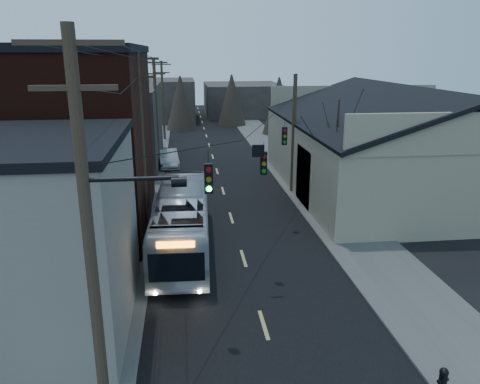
% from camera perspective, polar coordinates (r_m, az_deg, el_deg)
% --- Properties ---
extents(road_surface, '(9.00, 110.00, 0.02)m').
position_cam_1_polar(road_surface, '(38.67, -2.60, 1.83)').
color(road_surface, black).
rests_on(road_surface, ground).
extents(sidewalk_left, '(4.00, 110.00, 0.12)m').
position_cam_1_polar(sidewalk_left, '(38.74, -12.23, 1.56)').
color(sidewalk_left, '#474744').
rests_on(sidewalk_left, ground).
extents(sidewalk_right, '(4.00, 110.00, 0.12)m').
position_cam_1_polar(sidewalk_right, '(39.66, 6.81, 2.17)').
color(sidewalk_right, '#474744').
rests_on(sidewalk_right, ground).
extents(building_clapboard, '(8.00, 8.00, 7.00)m').
position_cam_1_polar(building_clapboard, '(18.58, -26.17, -5.31)').
color(building_clapboard, slate).
rests_on(building_clapboard, ground).
extents(building_brick, '(10.00, 12.00, 10.00)m').
position_cam_1_polar(building_brick, '(28.65, -21.55, 5.64)').
color(building_brick, black).
rests_on(building_brick, ground).
extents(building_left_far, '(9.00, 14.00, 7.00)m').
position_cam_1_polar(building_left_far, '(44.27, -15.75, 7.73)').
color(building_left_far, '#2E2925').
rests_on(building_left_far, ground).
extents(warehouse, '(16.16, 20.60, 7.73)m').
position_cam_1_polar(warehouse, '(36.64, 18.77, 4.43)').
color(warehouse, gray).
rests_on(warehouse, ground).
extents(building_far_left, '(10.00, 12.00, 6.00)m').
position_cam_1_polar(building_far_left, '(72.68, -9.62, 10.99)').
color(building_far_left, '#2E2925').
rests_on(building_far_left, ground).
extents(building_far_right, '(12.00, 14.00, 5.00)m').
position_cam_1_polar(building_far_right, '(78.25, 0.29, 11.24)').
color(building_far_right, '#2E2925').
rests_on(building_far_right, ground).
extents(bare_tree, '(0.40, 0.40, 7.20)m').
position_cam_1_polar(bare_tree, '(29.49, 11.58, 3.98)').
color(bare_tree, black).
rests_on(bare_tree, ground).
extents(utility_lines, '(11.24, 45.28, 10.50)m').
position_cam_1_polar(utility_lines, '(31.81, -7.54, 7.57)').
color(utility_lines, '#382B1E').
rests_on(utility_lines, ground).
extents(bus, '(3.09, 11.31, 3.12)m').
position_cam_1_polar(bus, '(24.31, -7.08, -3.54)').
color(bus, '#B7BBC4').
rests_on(bus, ground).
extents(parked_car, '(2.09, 4.82, 1.54)m').
position_cam_1_polar(parked_car, '(42.49, -8.74, 4.06)').
color(parked_car, '#A1A3A9').
rests_on(parked_car, ground).
extents(fire_hydrant, '(0.39, 0.27, 0.79)m').
position_cam_1_polar(fire_hydrant, '(16.24, 23.52, -20.15)').
color(fire_hydrant, black).
rests_on(fire_hydrant, sidewalk_right).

